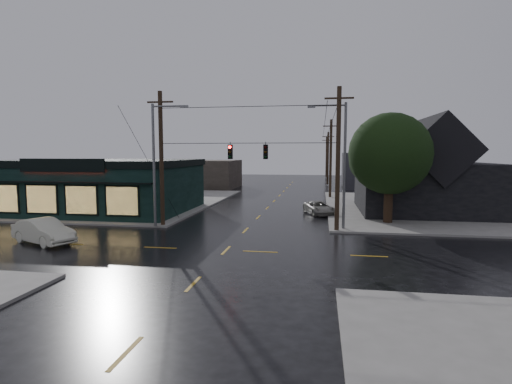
% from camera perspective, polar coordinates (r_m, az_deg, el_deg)
% --- Properties ---
extents(ground_plane, '(160.00, 160.00, 0.00)m').
position_cam_1_polar(ground_plane, '(23.30, -4.31, -8.31)').
color(ground_plane, black).
extents(sidewalk_nw, '(28.00, 28.00, 0.15)m').
position_cam_1_polar(sidewalk_nw, '(49.34, -21.73, -1.21)').
color(sidewalk_nw, gray).
rests_on(sidewalk_nw, ground).
extents(sidewalk_ne, '(28.00, 28.00, 0.15)m').
position_cam_1_polar(sidewalk_ne, '(44.81, 28.28, -2.14)').
color(sidewalk_ne, gray).
rests_on(sidewalk_ne, ground).
extents(pizza_shop, '(16.30, 12.34, 4.90)m').
position_cam_1_polar(pizza_shop, '(40.52, -20.91, 0.94)').
color(pizza_shop, black).
rests_on(pizza_shop, ground).
extents(ne_building, '(12.60, 11.60, 8.75)m').
position_cam_1_polar(ne_building, '(40.18, 23.21, 3.56)').
color(ne_building, black).
rests_on(ne_building, ground).
extents(corner_tree, '(6.34, 6.34, 8.56)m').
position_cam_1_polar(corner_tree, '(32.75, 18.57, 5.18)').
color(corner_tree, black).
rests_on(corner_tree, ground).
extents(utility_pole_nw, '(2.00, 0.32, 10.15)m').
position_cam_1_polar(utility_pole_nw, '(31.34, -13.15, -4.83)').
color(utility_pole_nw, black).
rests_on(utility_pole_nw, ground).
extents(utility_pole_ne, '(2.00, 0.32, 10.15)m').
position_cam_1_polar(utility_pole_ne, '(29.05, 11.43, -5.61)').
color(utility_pole_ne, black).
rests_on(utility_pole_ne, ground).
extents(utility_pole_far_a, '(2.00, 0.32, 9.65)m').
position_cam_1_polar(utility_pole_far_a, '(50.31, 10.51, -0.86)').
color(utility_pole_far_a, black).
rests_on(utility_pole_far_a, ground).
extents(utility_pole_far_b, '(2.00, 0.32, 9.15)m').
position_cam_1_polar(utility_pole_far_b, '(70.21, 10.16, 0.96)').
color(utility_pole_far_b, black).
rests_on(utility_pole_far_b, ground).
extents(utility_pole_far_c, '(2.00, 0.32, 9.15)m').
position_cam_1_polar(utility_pole_far_c, '(90.16, 9.97, 1.98)').
color(utility_pole_far_c, black).
rests_on(utility_pole_far_c, ground).
extents(span_signal_assembly, '(13.00, 0.48, 1.23)m').
position_cam_1_polar(span_signal_assembly, '(28.96, -1.18, 5.81)').
color(span_signal_assembly, black).
rests_on(span_signal_assembly, ground).
extents(streetlight_nw, '(5.40, 0.30, 9.15)m').
position_cam_1_polar(streetlight_nw, '(30.83, -14.16, -5.02)').
color(streetlight_nw, slate).
rests_on(streetlight_nw, ground).
extents(streetlight_ne, '(5.40, 0.30, 9.15)m').
position_cam_1_polar(streetlight_ne, '(29.76, 12.34, -5.36)').
color(streetlight_ne, slate).
rests_on(streetlight_ne, ground).
extents(bg_building_west, '(12.00, 10.00, 4.40)m').
position_cam_1_polar(bg_building_west, '(65.01, -8.08, 2.57)').
color(bg_building_west, '#332B25').
rests_on(bg_building_west, ground).
extents(bg_building_east, '(14.00, 12.00, 5.60)m').
position_cam_1_polar(bg_building_east, '(67.88, 18.30, 2.98)').
color(bg_building_east, '#2B2B30').
rests_on(bg_building_east, ground).
extents(sedan_cream, '(4.93, 3.35, 1.54)m').
position_cam_1_polar(sedan_cream, '(28.07, -28.09, -4.97)').
color(sedan_cream, beige).
rests_on(sedan_cream, ground).
extents(suv_silver, '(3.28, 4.72, 1.20)m').
position_cam_1_polar(suv_silver, '(36.89, 9.01, -2.24)').
color(suv_silver, gray).
rests_on(suv_silver, ground).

